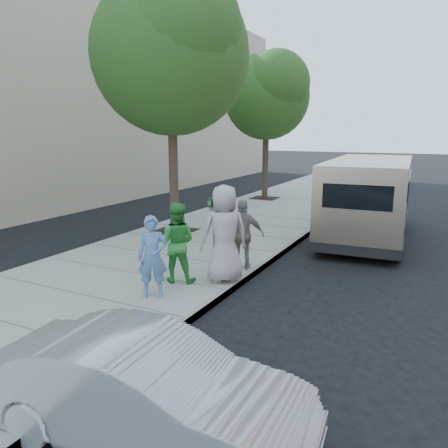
{
  "coord_description": "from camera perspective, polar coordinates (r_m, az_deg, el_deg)",
  "views": [
    {
      "loc": [
        5.14,
        -8.83,
        3.24
      ],
      "look_at": [
        0.62,
        0.06,
        1.1
      ],
      "focal_mm": 35.0,
      "sensor_mm": 36.0,
      "label": 1
    }
  ],
  "objects": [
    {
      "name": "ground",
      "position": [
        10.72,
        -3.13,
        -5.5
      ],
      "size": [
        120.0,
        120.0,
        0.0
      ],
      "primitive_type": "plane",
      "color": "black",
      "rests_on": "ground"
    },
    {
      "name": "tree_far",
      "position": [
        20.3,
        5.73,
        16.7
      ],
      "size": [
        3.92,
        3.8,
        6.49
      ],
      "color": "black",
      "rests_on": "sidewalk"
    },
    {
      "name": "person_striped_polo",
      "position": [
        9.83,
        2.51,
        -1.38
      ],
      "size": [
        1.01,
        0.68,
        1.6
      ],
      "primitive_type": "imported",
      "rotation": [
        0.0,
        0.0,
        3.48
      ],
      "color": "gray",
      "rests_on": "sidewalk"
    },
    {
      "name": "sedan",
      "position": [
        4.93,
        -10.13,
        -20.69
      ],
      "size": [
        3.68,
        1.58,
        1.18
      ],
      "primitive_type": "imported",
      "rotation": [
        0.0,
        0.0,
        1.66
      ],
      "color": "#B1B4B9",
      "rests_on": "ground"
    },
    {
      "name": "person_green_shirt",
      "position": [
        9.05,
        -6.23,
        -2.41
      ],
      "size": [
        0.97,
        0.85,
        1.67
      ],
      "primitive_type": "imported",
      "rotation": [
        0.0,
        0.0,
        3.46
      ],
      "color": "green",
      "rests_on": "sidewalk"
    },
    {
      "name": "sidewalk",
      "position": [
        11.21,
        -7.58,
        -4.4
      ],
      "size": [
        5.0,
        60.0,
        0.15
      ],
      "primitive_type": "cube",
      "color": "gray",
      "rests_on": "ground"
    },
    {
      "name": "van",
      "position": [
        13.95,
        18.38,
        3.37
      ],
      "size": [
        2.53,
        6.58,
        2.4
      ],
      "rotation": [
        0.0,
        0.0,
        0.06
      ],
      "color": "#CDB193",
      "rests_on": "ground"
    },
    {
      "name": "parking_meter",
      "position": [
        10.75,
        -1.36,
        1.22
      ],
      "size": [
        0.31,
        0.15,
        1.47
      ],
      "rotation": [
        0.0,
        0.0,
        -0.17
      ],
      "color": "gray",
      "rests_on": "sidewalk"
    },
    {
      "name": "person_gray_shirt",
      "position": [
        8.98,
        0.04,
        -1.27
      ],
      "size": [
        1.17,
        1.15,
        2.03
      ],
      "primitive_type": "imported",
      "rotation": [
        0.0,
        0.0,
        3.89
      ],
      "color": "#AAAAAD",
      "rests_on": "sidewalk"
    },
    {
      "name": "person_officer",
      "position": [
        8.31,
        -9.31,
        -4.22
      ],
      "size": [
        0.68,
        0.61,
        1.56
      ],
      "primitive_type": "imported",
      "rotation": [
        0.0,
        0.0,
        0.55
      ],
      "color": "#5781B9",
      "rests_on": "sidewalk"
    },
    {
      "name": "tree_near",
      "position": [
        13.64,
        -6.82,
        21.76
      ],
      "size": [
        4.62,
        4.6,
        7.53
      ],
      "color": "black",
      "rests_on": "sidewalk"
    },
    {
      "name": "curb_face",
      "position": [
        10.09,
        4.01,
        -6.22
      ],
      "size": [
        0.12,
        60.0,
        0.16
      ],
      "primitive_type": "cube",
      "color": "gray",
      "rests_on": "ground"
    }
  ]
}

